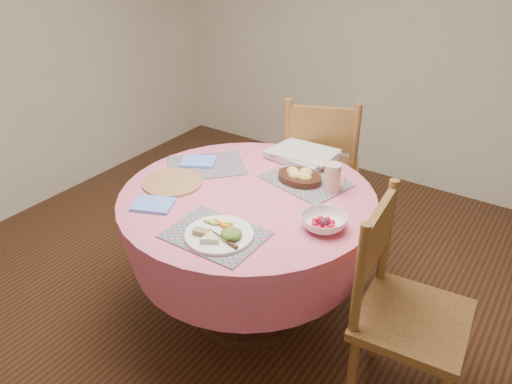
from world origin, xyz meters
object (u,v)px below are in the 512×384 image
bread_bowl (300,176)px  fruit_bowl (323,222)px  dining_table (248,228)px  wicker_trivet (173,182)px  chair_back (320,169)px  latte_mug (333,178)px  chair_right (401,307)px  dinner_plate (220,234)px

bread_bowl → fruit_bowl: (0.29, -0.31, -0.00)m
dining_table → wicker_trivet: (-0.37, -0.12, 0.20)m
chair_back → dining_table: bearing=69.3°
latte_mug → bread_bowl: bearing=-178.2°
dining_table → chair_back: size_ratio=1.21×
dining_table → chair_back: chair_back is taller
wicker_trivet → latte_mug: (0.69, 0.38, 0.07)m
chair_back → chair_right: bearing=111.0°
chair_back → fruit_bowl: chair_back is taller
chair_right → latte_mug: (-0.50, 0.33, 0.31)m
dining_table → dinner_plate: (0.12, -0.37, 0.22)m
dining_table → dinner_plate: bearing=-72.5°
wicker_trivet → bread_bowl: size_ratio=1.30×
chair_right → dinner_plate: 0.81m
chair_back → latte_mug: chair_back is taller
chair_back → dinner_plate: bearing=74.3°
dining_table → chair_back: (-0.03, 0.82, -0.02)m
dining_table → wicker_trivet: bearing=-162.5°
latte_mug → dining_table: bearing=-141.2°
wicker_trivet → bread_bowl: (0.52, 0.37, 0.03)m
chair_right → fruit_bowl: 0.47m
chair_back → dinner_plate: chair_back is taller
dinner_plate → chair_back: bearing=96.8°
latte_mug → wicker_trivet: bearing=-151.6°
dining_table → fruit_bowl: size_ratio=5.60×
bread_bowl → fruit_bowl: 0.42m
dining_table → wicker_trivet: wicker_trivet is taller
dining_table → latte_mug: size_ratio=8.95×
chair_right → chair_back: chair_back is taller
wicker_trivet → fruit_bowl: 0.81m
dinner_plate → bread_bowl: bread_bowl is taller
fruit_bowl → bread_bowl: bearing=133.5°
chair_back → wicker_trivet: chair_back is taller
dinner_plate → fruit_bowl: size_ratio=1.30×
dining_table → wicker_trivet: size_ratio=4.13×
wicker_trivet → fruit_bowl: fruit_bowl is taller
chair_back → wicker_trivet: (-0.35, -0.94, 0.22)m
chair_right → fruit_bowl: chair_right is taller
dining_table → chair_right: 0.83m
dining_table → fruit_bowl: (0.44, -0.06, 0.22)m
dining_table → latte_mug: latte_mug is taller
chair_right → bread_bowl: 0.80m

